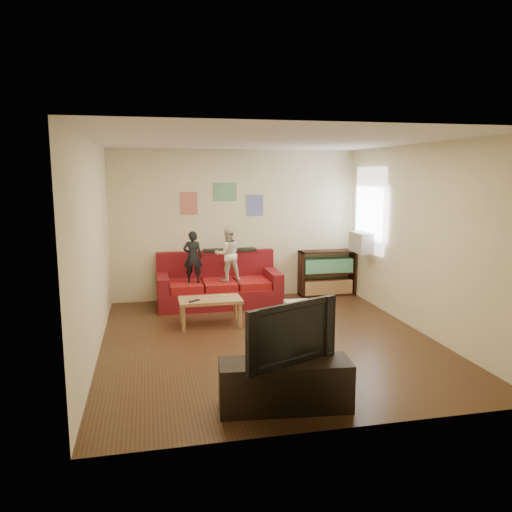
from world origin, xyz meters
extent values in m
cube|color=#482D1A|center=(0.00, 0.00, -0.01)|extent=(4.50, 5.00, 0.01)
cube|color=white|center=(0.00, 0.00, 2.71)|extent=(4.50, 5.00, 0.01)
cube|color=beige|center=(0.00, 2.50, 1.35)|extent=(4.50, 0.01, 2.70)
cube|color=beige|center=(0.00, -2.50, 1.35)|extent=(4.50, 0.01, 2.70)
cube|color=beige|center=(-2.25, 0.00, 1.35)|extent=(0.01, 5.00, 2.70)
cube|color=beige|center=(2.25, 0.00, 1.35)|extent=(0.01, 5.00, 2.70)
cube|color=maroon|center=(-0.40, 2.00, 0.16)|extent=(2.11, 0.95, 0.32)
cube|color=maroon|center=(-0.40, 2.38, 0.61)|extent=(2.11, 0.19, 0.58)
cube|color=maroon|center=(-1.36, 2.00, 0.45)|extent=(0.19, 0.95, 0.26)
cube|color=maroon|center=(0.56, 2.00, 0.45)|extent=(0.19, 0.95, 0.26)
cube|color=maroon|center=(-0.98, 1.93, 0.38)|extent=(0.55, 0.72, 0.13)
cube|color=maroon|center=(-0.40, 1.93, 0.38)|extent=(0.55, 0.72, 0.13)
cube|color=maroon|center=(0.17, 1.93, 0.38)|extent=(0.55, 0.72, 0.13)
cube|color=black|center=(-0.14, 2.38, 0.91)|extent=(0.95, 0.23, 0.04)
imported|color=black|center=(-0.85, 1.90, 0.88)|extent=(0.35, 0.25, 0.88)
imported|color=white|center=(-0.25, 1.90, 0.91)|extent=(0.49, 0.40, 0.94)
cube|color=tan|center=(-0.70, 0.83, 0.40)|extent=(0.93, 0.51, 0.05)
cylinder|color=tan|center=(-1.12, 0.62, 0.19)|extent=(0.06, 0.06, 0.37)
cylinder|color=tan|center=(-0.28, 0.62, 0.19)|extent=(0.06, 0.06, 0.37)
cylinder|color=tan|center=(-1.12, 1.04, 0.19)|extent=(0.06, 0.06, 0.37)
cylinder|color=tan|center=(-0.28, 1.04, 0.19)|extent=(0.06, 0.06, 0.37)
cube|color=black|center=(-0.95, 0.71, 0.43)|extent=(0.17, 0.15, 0.02)
cube|color=silver|center=(-0.50, 0.88, 0.44)|extent=(0.16, 0.07, 0.03)
cube|color=black|center=(1.18, 2.30, 0.43)|extent=(0.03, 0.32, 0.85)
cube|color=black|center=(2.22, 2.30, 0.43)|extent=(0.03, 0.32, 0.85)
cube|color=black|center=(1.70, 2.30, 0.02)|extent=(1.06, 0.32, 0.03)
cube|color=black|center=(1.70, 2.30, 0.83)|extent=(1.06, 0.32, 0.03)
cube|color=black|center=(1.70, 2.30, 0.43)|extent=(1.00, 0.32, 0.03)
cube|color=olive|center=(1.70, 2.30, 0.16)|extent=(0.94, 0.27, 0.26)
cube|color=#3F8C63|center=(1.70, 2.30, 0.57)|extent=(0.94, 0.27, 0.26)
cube|color=white|center=(2.22, 1.65, 1.64)|extent=(0.04, 1.08, 1.48)
cube|color=#B7B2A3|center=(2.10, 1.65, 1.08)|extent=(0.28, 0.55, 0.35)
cube|color=#D87266|center=(-0.85, 2.48, 1.75)|extent=(0.30, 0.01, 0.40)
cube|color=#72B27F|center=(-0.20, 2.48, 1.95)|extent=(0.42, 0.01, 0.32)
cube|color=#727FCC|center=(0.35, 2.48, 1.70)|extent=(0.30, 0.01, 0.38)
cube|color=silver|center=(0.71, 0.93, 0.11)|extent=(0.38, 0.29, 0.23)
cube|color=silver|center=(0.71, 0.93, 0.25)|extent=(0.40, 0.30, 0.05)
cube|color=black|center=(0.71, 0.78, 0.12)|extent=(0.17, 0.00, 0.06)
cube|color=black|center=(-0.32, -2.00, 0.24)|extent=(1.32, 0.56, 0.48)
imported|color=black|center=(-0.32, -2.00, 0.79)|extent=(1.03, 0.55, 0.61)
sphere|color=beige|center=(0.72, 0.57, 0.05)|extent=(0.13, 0.13, 0.11)
camera|label=1|loc=(-1.57, -6.43, 2.29)|focal=35.00mm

